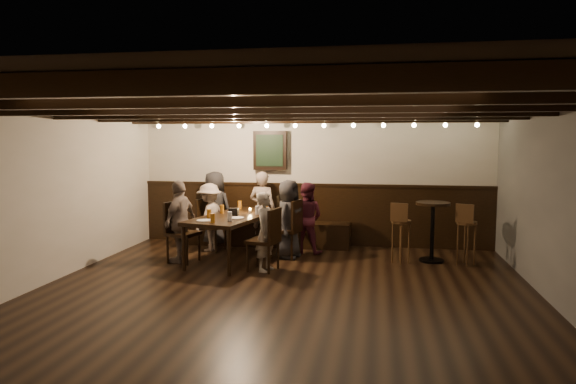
% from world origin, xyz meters
% --- Properties ---
extents(room, '(7.00, 7.00, 7.00)m').
position_xyz_m(room, '(-0.29, 2.21, 1.07)').
color(room, black).
rests_on(room, ground).
extents(dining_table, '(1.28, 2.10, 0.73)m').
position_xyz_m(dining_table, '(-1.10, 2.03, 0.67)').
color(dining_table, black).
rests_on(dining_table, floor).
extents(chair_left_near, '(0.50, 0.50, 0.91)m').
position_xyz_m(chair_left_near, '(-1.70, 2.62, 0.28)').
color(chair_left_near, black).
rests_on(chair_left_near, floor).
extents(chair_left_far, '(0.53, 0.53, 0.97)m').
position_xyz_m(chair_left_far, '(-1.90, 1.74, 0.30)').
color(chair_left_far, black).
rests_on(chair_left_far, floor).
extents(chair_right_near, '(0.52, 0.52, 0.97)m').
position_xyz_m(chair_right_near, '(-0.30, 2.32, 0.30)').
color(chair_right_near, black).
rests_on(chair_right_near, floor).
extents(chair_right_far, '(0.51, 0.51, 0.94)m').
position_xyz_m(chair_right_far, '(-0.49, 1.44, 0.29)').
color(chair_right_far, black).
rests_on(chair_right_far, floor).
extents(person_bench_left, '(0.75, 0.57, 1.37)m').
position_xyz_m(person_bench_left, '(-1.78, 3.10, 0.68)').
color(person_bench_left, '#262528').
rests_on(person_bench_left, floor).
extents(person_bench_centre, '(0.56, 0.43, 1.38)m').
position_xyz_m(person_bench_centre, '(-0.87, 3.06, 0.69)').
color(person_bench_centre, gray).
rests_on(person_bench_centre, floor).
extents(person_bench_right, '(0.68, 0.58, 1.22)m').
position_xyz_m(person_bench_right, '(-0.03, 2.72, 0.61)').
color(person_bench_right, '#561D2D').
rests_on(person_bench_right, floor).
extents(person_left_near, '(0.59, 0.84, 1.19)m').
position_xyz_m(person_left_near, '(-1.73, 2.63, 0.59)').
color(person_left_near, '#A7978D').
rests_on(person_left_near, floor).
extents(person_left_far, '(0.48, 0.82, 1.31)m').
position_xyz_m(person_left_far, '(-1.92, 1.75, 0.66)').
color(person_left_far, gray).
rests_on(person_left_far, floor).
extents(person_right_near, '(0.54, 0.71, 1.30)m').
position_xyz_m(person_right_near, '(-0.27, 2.31, 0.65)').
color(person_right_near, '#262629').
rests_on(person_right_near, floor).
extents(person_right_far, '(0.37, 0.48, 1.18)m').
position_xyz_m(person_right_far, '(-0.46, 1.43, 0.59)').
color(person_right_far, '#A9A08F').
rests_on(person_right_far, floor).
extents(pint_a, '(0.07, 0.07, 0.14)m').
position_xyz_m(pint_a, '(-1.22, 2.77, 0.80)').
color(pint_a, '#BF7219').
rests_on(pint_a, dining_table).
extents(pint_b, '(0.07, 0.07, 0.14)m').
position_xyz_m(pint_b, '(-0.71, 2.61, 0.80)').
color(pint_b, '#BF7219').
rests_on(pint_b, dining_table).
extents(pint_c, '(0.07, 0.07, 0.14)m').
position_xyz_m(pint_c, '(-1.37, 2.19, 0.80)').
color(pint_c, '#BF7219').
rests_on(pint_c, dining_table).
extents(pint_d, '(0.07, 0.07, 0.14)m').
position_xyz_m(pint_d, '(-0.76, 2.16, 0.80)').
color(pint_d, silver).
rests_on(pint_d, dining_table).
extents(pint_e, '(0.07, 0.07, 0.14)m').
position_xyz_m(pint_e, '(-1.41, 1.64, 0.80)').
color(pint_e, '#BF7219').
rests_on(pint_e, dining_table).
extents(pint_f, '(0.07, 0.07, 0.14)m').
position_xyz_m(pint_f, '(-1.02, 1.45, 0.80)').
color(pint_f, silver).
rests_on(pint_f, dining_table).
extents(pint_g, '(0.07, 0.07, 0.14)m').
position_xyz_m(pint_g, '(-1.22, 1.24, 0.80)').
color(pint_g, '#BF7219').
rests_on(pint_g, dining_table).
extents(plate_near, '(0.24, 0.24, 0.01)m').
position_xyz_m(plate_near, '(-1.39, 1.38, 0.74)').
color(plate_near, white).
rests_on(plate_near, dining_table).
extents(plate_far, '(0.24, 0.24, 0.01)m').
position_xyz_m(plate_far, '(-0.98, 1.70, 0.74)').
color(plate_far, white).
rests_on(plate_far, dining_table).
extents(condiment_caddy, '(0.15, 0.10, 0.12)m').
position_xyz_m(condiment_caddy, '(-1.11, 1.98, 0.79)').
color(condiment_caddy, black).
rests_on(condiment_caddy, dining_table).
extents(candle, '(0.05, 0.05, 0.05)m').
position_xyz_m(candle, '(-0.92, 2.30, 0.76)').
color(candle, beige).
rests_on(candle, dining_table).
extents(high_top_table, '(0.54, 0.54, 0.96)m').
position_xyz_m(high_top_table, '(2.05, 2.45, 0.63)').
color(high_top_table, black).
rests_on(high_top_table, floor).
extents(bar_stool_left, '(0.33, 0.34, 0.98)m').
position_xyz_m(bar_stool_left, '(1.55, 2.24, 0.36)').
color(bar_stool_left, '#3C2613').
rests_on(bar_stool_left, floor).
extents(bar_stool_right, '(0.34, 0.35, 0.98)m').
position_xyz_m(bar_stool_right, '(2.55, 2.29, 0.36)').
color(bar_stool_right, '#3C2613').
rests_on(bar_stool_right, floor).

